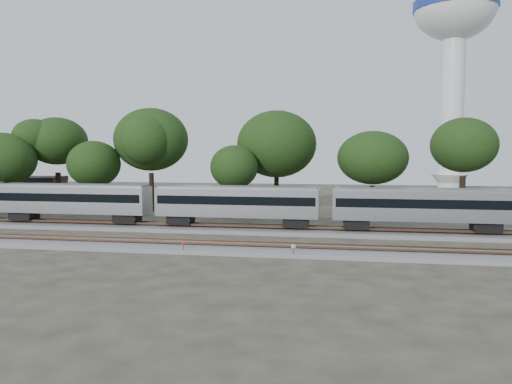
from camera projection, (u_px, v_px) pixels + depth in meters
ground at (194, 240)px, 47.77m from camera, size 160.00×160.00×0.00m
track_far at (210, 229)px, 53.65m from camera, size 160.00×5.00×0.73m
track_near at (181, 246)px, 43.82m from camera, size 160.00×5.00×0.73m
train at (238, 201)px, 52.88m from camera, size 89.99×3.10×4.57m
switch_stand_red at (184, 247)px, 41.37m from camera, size 0.31×0.16×1.02m
switch_stand_white at (293, 249)px, 39.84m from camera, size 0.35×0.18×1.15m
switch_lever at (228, 253)px, 41.25m from camera, size 0.56×0.42×0.30m
water_tower at (454, 31)px, 89.58m from camera, size 14.62×14.62×40.48m
brick_building at (32, 190)px, 78.87m from camera, size 10.16×8.00×4.39m
tree_0 at (3, 160)px, 68.39m from camera, size 7.46×7.46×10.51m
tree_1 at (57, 141)px, 72.41m from camera, size 10.06×10.06×14.18m
tree_2 at (94, 164)px, 67.66m from camera, size 6.83×6.83×9.63m
tree_3 at (151, 140)px, 69.19m from camera, size 10.22×10.22×14.41m
tree_4 at (234, 167)px, 63.74m from camera, size 6.56×6.56×9.25m
tree_5 at (277, 144)px, 67.88m from camera, size 9.57×9.57×13.49m
tree_6 at (373, 158)px, 62.67m from camera, size 7.77×7.77×10.95m
tree_7 at (464, 145)px, 68.47m from camera, size 9.45×9.45×13.32m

